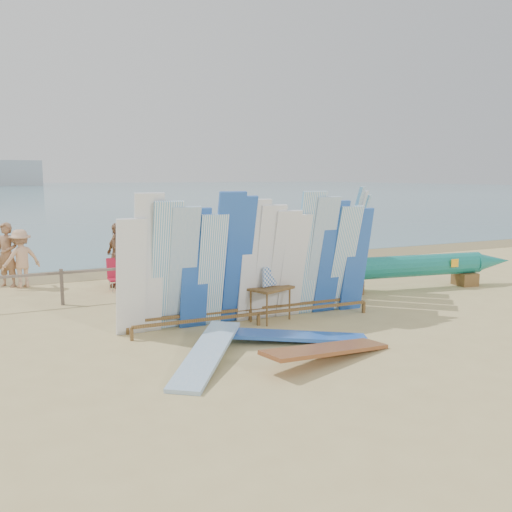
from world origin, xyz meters
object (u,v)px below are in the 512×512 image
flat_board_c (327,360)px  stroller (199,271)px  beach_chair_right (158,282)px  beachgoer_3 (21,259)px  vendor_table (270,303)px  main_surfboard_rack (253,264)px  beachgoer_5 (158,246)px  side_surfboard_rack (349,248)px  flat_board_b (207,364)px  beach_chair_left (119,281)px  outrigger_canoe (410,267)px  beachgoer_1 (7,255)px  beachgoer_extra_0 (350,246)px  flat_board_d (297,342)px  beachgoer_8 (274,244)px  beachgoer_7 (176,248)px  beachgoer_10 (322,248)px  beachgoer_6 (145,253)px  beachgoer_4 (118,255)px

flat_board_c → stroller: 6.97m
beach_chair_right → stroller: bearing=-13.9°
stroller → beachgoer_3: beachgoer_3 is taller
vendor_table → flat_board_c: 2.77m
main_surfboard_rack → beachgoer_5: main_surfboard_rack is taller
beach_chair_right → main_surfboard_rack: bearing=-96.3°
side_surfboard_rack → flat_board_c: size_ratio=1.08×
flat_board_b → beach_chair_left: 6.67m
outrigger_canoe → flat_board_c: 6.73m
beachgoer_3 → beachgoer_1: (-0.35, 0.27, 0.09)m
beachgoer_5 → beachgoer_1: 4.54m
beach_chair_left → beachgoer_5: size_ratio=0.51×
flat_board_c → beachgoer_5: 9.76m
beachgoer_3 → beachgoer_5: 4.22m
vendor_table → beachgoer_extra_0: size_ratio=0.77×
vendor_table → flat_board_d: size_ratio=0.45×
flat_board_c → beachgoer_extra_0: size_ratio=1.72×
flat_board_d → beachgoer_8: beachgoer_8 is taller
vendor_table → beachgoer_7: size_ratio=0.65×
beachgoer_3 → outrigger_canoe: bearing=133.7°
outrigger_canoe → beachgoer_10: bearing=110.7°
beachgoer_8 → beachgoer_1: beachgoer_8 is taller
main_surfboard_rack → beachgoer_1: size_ratio=3.13×
flat_board_c → stroller: size_ratio=2.40×
vendor_table → beachgoer_6: (-1.32, 5.80, 0.43)m
beach_chair_left → beachgoer_5: beachgoer_5 is taller
flat_board_c → beachgoer_1: beachgoer_1 is taller
stroller → beachgoer_1: 5.49m
vendor_table → beachgoer_4: size_ratio=0.65×
side_surfboard_rack → beach_chair_left: 6.37m
vendor_table → beachgoer_6: bearing=81.4°
beachgoer_6 → beachgoer_1: (-3.79, 0.74, 0.09)m
beachgoer_6 → beachgoer_5: size_ratio=0.95×
main_surfboard_rack → beach_chair_left: 5.16m
beachgoer_8 → outrigger_canoe: bearing=-130.3°
beachgoer_5 → flat_board_c: bearing=85.4°
outrigger_canoe → stroller: size_ratio=6.05×
beachgoer_6 → beachgoer_10: beachgoer_6 is taller
beachgoer_7 → beach_chair_left: bearing=140.5°
beachgoer_8 → beachgoer_7: 3.22m
vendor_table → beachgoer_6: beachgoer_6 is taller
beachgoer_10 → beachgoer_8: (-1.46, 0.66, 0.12)m
beachgoer_8 → flat_board_d: bearing=177.1°
stroller → vendor_table: bearing=-82.5°
side_surfboard_rack → beachgoer_6: bearing=84.9°
beachgoer_6 → beachgoer_4: beachgoer_4 is taller
outrigger_canoe → beach_chair_left: outrigger_canoe is taller
beachgoer_10 → vendor_table: bearing=23.0°
beach_chair_left → beachgoer_10: bearing=0.1°
beachgoer_7 → beachgoer_1: (-4.78, 0.68, -0.00)m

